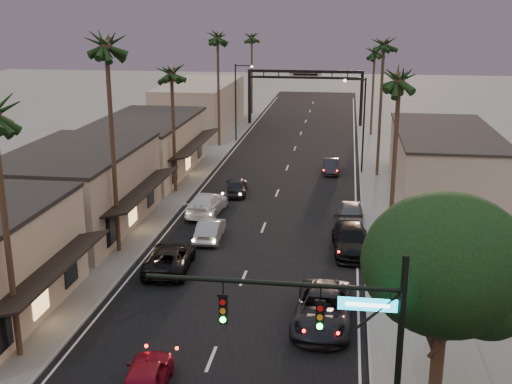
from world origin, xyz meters
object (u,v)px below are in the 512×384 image
(traffic_signal, at_px, (341,330))
(corner_tree, at_px, (448,270))
(palm_ra, at_px, (400,73))
(curbside_near, at_px, (323,309))
(palm_lb, at_px, (106,39))
(palm_rc, at_px, (375,49))
(oncoming_red, at_px, (146,377))
(arch, at_px, (305,83))
(palm_far, at_px, (252,34))
(oncoming_pickup, at_px, (170,258))
(curbside_black, at_px, (351,240))
(oncoming_silver, at_px, (210,229))
(streetlight_right, at_px, (361,117))
(streetlight_left, at_px, (238,96))
(palm_ld, at_px, (218,34))
(palm_rb, at_px, (384,40))
(palm_lc, at_px, (171,68))

(traffic_signal, distance_m, corner_tree, 5.20)
(palm_ra, height_order, curbside_near, palm_ra)
(palm_lb, height_order, palm_rc, palm_lb)
(palm_ra, height_order, oncoming_red, palm_ra)
(arch, relative_size, palm_far, 1.15)
(oncoming_pickup, height_order, curbside_black, curbside_black)
(palm_lb, distance_m, palm_ra, 17.42)
(oncoming_red, xyz_separation_m, curbside_near, (6.87, 6.96, 0.09))
(palm_ra, bearing_deg, oncoming_red, -122.07)
(traffic_signal, bearing_deg, palm_rc, 87.22)
(palm_far, height_order, oncoming_silver, palm_far)
(streetlight_right, relative_size, oncoming_red, 2.03)
(palm_lb, distance_m, curbside_near, 20.05)
(oncoming_red, xyz_separation_m, oncoming_silver, (-1.20, 18.15, -0.04))
(arch, relative_size, streetlight_left, 1.69)
(streetlight_right, height_order, palm_rc, palm_rc)
(palm_ld, height_order, palm_rb, same)
(streetlight_right, height_order, palm_far, palm_far)
(palm_rb, bearing_deg, palm_lc, -155.06)
(palm_ra, relative_size, oncoming_silver, 3.06)
(palm_lb, relative_size, curbside_near, 2.49)
(palm_lc, bearing_deg, palm_far, 89.59)
(streetlight_left, relative_size, palm_lb, 0.59)
(corner_tree, height_order, streetlight_right, streetlight_right)
(palm_rb, distance_m, oncoming_pickup, 30.04)
(oncoming_red, height_order, oncoming_silver, oncoming_red)
(arch, xyz_separation_m, curbside_black, (6.20, -45.87, -4.71))
(corner_tree, height_order, palm_lc, palm_lc)
(palm_lc, distance_m, oncoming_pickup, 19.44)
(palm_rb, bearing_deg, oncoming_pickup, -118.42)
(palm_ra, distance_m, oncoming_red, 22.73)
(palm_lb, bearing_deg, corner_tree, -38.83)
(corner_tree, bearing_deg, streetlight_right, 93.89)
(palm_ld, bearing_deg, curbside_black, -64.39)
(palm_ra, xyz_separation_m, palm_rc, (0.00, 40.00, -0.97))
(palm_ld, bearing_deg, curbside_near, -71.89)
(arch, xyz_separation_m, oncoming_pickup, (-4.57, -50.35, -4.78))
(palm_rc, relative_size, oncoming_silver, 2.83)
(corner_tree, height_order, palm_rb, palm_rb)
(arch, relative_size, oncoming_silver, 3.52)
(corner_tree, relative_size, palm_rb, 0.62)
(streetlight_left, xyz_separation_m, oncoming_pickup, (2.35, -38.35, -4.57))
(arch, height_order, curbside_black, arch)
(palm_rc, xyz_separation_m, oncoming_pickup, (-13.17, -44.35, -9.71))
(palm_rc, relative_size, oncoming_red, 2.75)
(palm_far, relative_size, oncoming_red, 2.98)
(palm_lc, height_order, palm_far, palm_far)
(corner_tree, distance_m, palm_far, 72.96)
(palm_lb, xyz_separation_m, palm_far, (0.30, 56.00, -1.94))
(streetlight_right, relative_size, palm_ra, 0.68)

